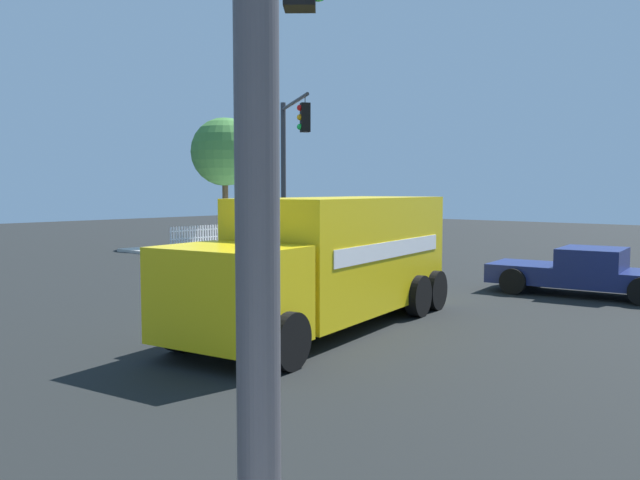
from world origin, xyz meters
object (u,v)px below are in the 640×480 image
Objects in this scene: shade_tree_near at (225,152)px; traffic_light_primary at (281,15)px; delivery_truck at (329,260)px; pedestrian_near_corner at (280,226)px; traffic_light_secondary at (290,157)px; pickup_navy at (585,270)px.

traffic_light_primary is at bearing 49.29° from shade_tree_near.
delivery_truck is 5.29× the size of pedestrian_near_corner.
shade_tree_near is (2.67, -1.57, 4.06)m from pedestrian_near_corner.
delivery_truck is at bearing 54.55° from shade_tree_near.
shade_tree_near reaches higher than pedestrian_near_corner.
traffic_light_secondary is (-14.65, -13.59, 0.13)m from traffic_light_primary.
traffic_light_primary is 0.97× the size of traffic_light_secondary.
pickup_navy is (-1.55, 10.21, -3.51)m from traffic_light_secondary.
traffic_light_primary is 1.13× the size of pickup_navy.
pedestrian_near_corner is at bearing -110.72° from pickup_navy.
delivery_truck is 8.67m from pickup_navy.
traffic_light_primary is 31.89m from shade_tree_near.
traffic_light_secondary is 3.97× the size of pedestrian_near_corner.
traffic_light_secondary is (-6.60, -7.33, 2.75)m from delivery_truck.
pedestrian_near_corner is at bearing -133.34° from delivery_truck.
traffic_light_primary is at bearing 11.81° from pickup_navy.
delivery_truck is 22.26m from shade_tree_near.
pickup_navy is 3.42× the size of pedestrian_near_corner.
shade_tree_near is (-4.60, -20.78, 4.37)m from pickup_navy.
delivery_truck reaches higher than pedestrian_near_corner.
pedestrian_near_corner is (-15.41, -16.33, -0.47)m from delivery_truck.
shade_tree_near is (-20.79, -24.16, 0.99)m from traffic_light_primary.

